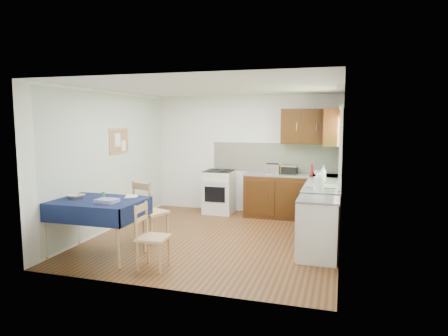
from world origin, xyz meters
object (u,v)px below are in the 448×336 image
(chair_far, at_px, (149,210))
(kettle, at_px, (319,182))
(toaster, at_px, (273,169))
(chair_near, at_px, (150,234))
(dining_table, at_px, (95,207))
(sandwich_press, at_px, (289,169))
(dish_rack, at_px, (321,185))

(chair_far, height_order, kettle, kettle)
(toaster, distance_m, kettle, 1.87)
(chair_near, distance_m, kettle, 2.71)
(chair_far, bearing_deg, dining_table, 79.82)
(toaster, height_order, kettle, kettle)
(chair_far, relative_size, kettle, 3.79)
(dining_table, height_order, chair_near, chair_near)
(sandwich_press, xyz_separation_m, dish_rack, (0.69, -1.42, -0.06))
(chair_far, relative_size, toaster, 3.56)
(sandwich_press, distance_m, kettle, 1.83)
(chair_far, distance_m, sandwich_press, 3.07)
(kettle, bearing_deg, dish_rack, 87.08)
(chair_near, xyz_separation_m, sandwich_press, (1.42, 3.33, 0.52))
(sandwich_press, bearing_deg, dish_rack, -64.93)
(dining_table, bearing_deg, sandwich_press, 40.68)
(toaster, relative_size, dish_rack, 0.61)
(dish_rack, bearing_deg, sandwich_press, 138.42)
(dish_rack, bearing_deg, toaster, 150.42)
(dining_table, distance_m, kettle, 3.40)
(chair_near, height_order, sandwich_press, sandwich_press)
(dish_rack, bearing_deg, chair_far, -138.79)
(dish_rack, xyz_separation_m, kettle, (-0.01, -0.28, 0.09))
(chair_near, xyz_separation_m, kettle, (2.09, 1.63, 0.55))
(chair_far, xyz_separation_m, toaster, (1.64, 2.20, 0.46))
(dining_table, xyz_separation_m, chair_far, (0.45, 0.79, -0.19))
(chair_far, relative_size, sandwich_press, 3.33)
(dining_table, distance_m, chair_near, 1.05)
(sandwich_press, xyz_separation_m, kettle, (0.68, -1.70, 0.03))
(chair_far, xyz_separation_m, dish_rack, (2.65, 0.89, 0.39))
(dining_table, relative_size, toaster, 4.81)
(dining_table, height_order, chair_far, chair_far)
(dining_table, bearing_deg, dish_rack, 17.01)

